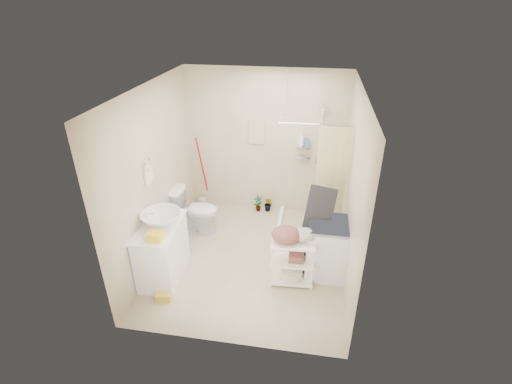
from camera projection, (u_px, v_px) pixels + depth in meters
The scene contains 23 objects.
floor at pixel (250, 258), 5.76m from camera, with size 3.20×3.20×0.00m, color #BFAD8F.
ceiling at pixel (249, 89), 4.53m from camera, with size 2.80×3.20×0.04m, color silver.
wall_back at pixel (266, 143), 6.53m from camera, with size 2.80×0.04×2.60m, color beige.
wall_front at pixel (221, 254), 3.75m from camera, with size 2.80×0.04×2.60m, color beige.
wall_left at pixel (154, 177), 5.34m from camera, with size 0.04×3.20×2.60m, color beige.
wall_right at pixel (353, 191), 4.94m from camera, with size 0.04×3.20×2.60m, color beige.
vanity at pixel (162, 251), 5.23m from camera, with size 0.54×0.96×0.84m, color white.
sink at pixel (161, 219), 5.01m from camera, with size 0.55×0.55×0.19m, color silver.
counter_basket at pixel (155, 236), 4.72m from camera, with size 0.20×0.16×0.11m, color yellow.
floor_basket at pixel (163, 294), 4.95m from camera, with size 0.28×0.22×0.15m, color gold.
toilet at pixel (196, 211), 6.25m from camera, with size 0.45×0.78×0.80m, color silver.
mop at pixel (200, 172), 6.89m from camera, with size 0.14×0.14×1.42m, color #B7091E, non-canonical shape.
potted_plant_a at pixel (258, 204), 6.93m from camera, with size 0.17×0.11×0.32m, color brown.
potted_plant_b at pixel (268, 204), 6.94m from camera, with size 0.16×0.13×0.30m, color brown.
hanging_towel at pixel (257, 132), 6.44m from camera, with size 0.28×0.03×0.42m, color #C7B986.
towel_ring at pixel (148, 172), 5.08m from camera, with size 0.04×0.22×0.34m, color #F5E39B, non-canonical shape.
tp_holder at pixel (163, 209), 5.65m from camera, with size 0.08×0.12×0.14m, color white, non-canonical shape.
shower at pixel (312, 172), 6.05m from camera, with size 1.10×1.10×2.10m, color white, non-canonical shape.
shampoo_bottle_a at pixel (301, 139), 6.32m from camera, with size 0.09×0.09×0.23m, color white.
shampoo_bottle_b at pixel (307, 142), 6.32m from camera, with size 0.07×0.07×0.16m, color #4B59B8.
washing_machine at pixel (327, 248), 5.29m from camera, with size 0.58×0.59×0.84m, color silver.
laundry_rack at pixel (292, 258), 5.12m from camera, with size 0.60×0.35×0.82m, color white, non-canonical shape.
ironing_board at pixel (315, 231), 5.22m from camera, with size 0.38×0.11×1.35m, color black, non-canonical shape.
Camera 1 is at (0.83, -4.51, 3.62)m, focal length 26.00 mm.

